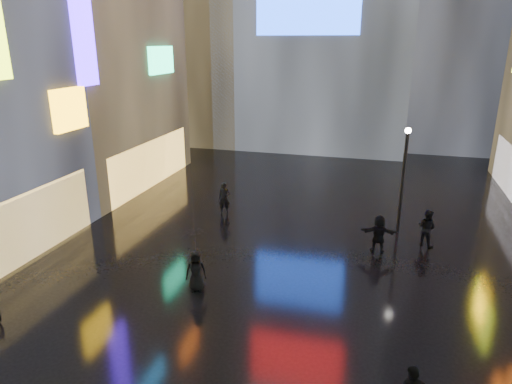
% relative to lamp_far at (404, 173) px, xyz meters
% --- Properties ---
extents(ground, '(140.00, 140.00, 0.00)m').
position_rel_lamp_far_xyz_m(ground, '(-4.46, -2.73, -2.94)').
color(ground, black).
rests_on(ground, ground).
extents(building_left_far, '(10.28, 12.00, 22.00)m').
position_rel_lamp_far_xyz_m(building_left_far, '(-20.44, 3.27, 8.04)').
color(building_left_far, black).
rests_on(building_left_far, ground).
extents(lamp_far, '(0.30, 0.30, 5.20)m').
position_rel_lamp_far_xyz_m(lamp_far, '(0.00, 0.00, 0.00)').
color(lamp_far, black).
rests_on(lamp_far, ground).
extents(pedestrian_4, '(0.92, 0.76, 1.62)m').
position_rel_lamp_far_xyz_m(pedestrian_4, '(-7.51, -8.36, -2.14)').
color(pedestrian_4, black).
rests_on(pedestrian_4, ground).
extents(pedestrian_5, '(1.66, 0.64, 1.75)m').
position_rel_lamp_far_xyz_m(pedestrian_5, '(-0.93, -3.02, -2.07)').
color(pedestrian_5, black).
rests_on(pedestrian_5, ground).
extents(pedestrian_6, '(0.72, 0.55, 1.76)m').
position_rel_lamp_far_xyz_m(pedestrian_6, '(-9.21, -0.38, -2.06)').
color(pedestrian_6, black).
rests_on(pedestrian_6, ground).
extents(pedestrian_7, '(1.07, 1.01, 1.75)m').
position_rel_lamp_far_xyz_m(pedestrian_7, '(1.19, -1.68, -2.07)').
color(pedestrian_7, black).
rests_on(pedestrian_7, ground).
extents(umbrella_2, '(1.27, 1.26, 0.90)m').
position_rel_lamp_far_xyz_m(umbrella_2, '(-7.51, -8.36, -0.88)').
color(umbrella_2, black).
rests_on(umbrella_2, pedestrian_4).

